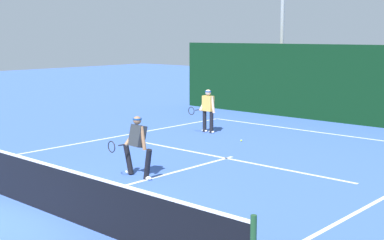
# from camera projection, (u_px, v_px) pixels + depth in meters

# --- Properties ---
(ground_plane) EXTENTS (80.00, 80.00, 0.00)m
(ground_plane) POSITION_uv_depth(u_px,v_px,m) (38.00, 209.00, 10.92)
(ground_plane) COLOR #3D61BD
(court_line_baseline_far) EXTENTS (9.80, 0.10, 0.01)m
(court_line_baseline_far) POSITION_uv_depth(u_px,v_px,m) (321.00, 133.00, 19.46)
(court_line_baseline_far) COLOR white
(court_line_baseline_far) RESTS_ON ground_plane
(court_line_service) EXTENTS (7.99, 0.10, 0.01)m
(court_line_service) POSITION_uv_depth(u_px,v_px,m) (226.00, 158.00, 15.41)
(court_line_service) COLOR white
(court_line_service) RESTS_ON ground_plane
(court_line_centre) EXTENTS (0.10, 6.40, 0.01)m
(court_line_centre) POSITION_uv_depth(u_px,v_px,m) (152.00, 178.00, 13.26)
(court_line_centre) COLOR white
(court_line_centre) RESTS_ON ground_plane
(tennis_net) EXTENTS (10.74, 0.09, 1.10)m
(tennis_net) POSITION_uv_depth(u_px,v_px,m) (37.00, 184.00, 10.84)
(tennis_net) COLOR #1E4723
(tennis_net) RESTS_ON ground_plane
(player_near) EXTENTS (1.08, 0.84, 1.53)m
(player_near) POSITION_uv_depth(u_px,v_px,m) (137.00, 144.00, 13.27)
(player_near) COLOR black
(player_near) RESTS_ON ground_plane
(player_far) EXTENTS (0.75, 0.81, 1.57)m
(player_far) POSITION_uv_depth(u_px,v_px,m) (208.00, 109.00, 19.36)
(player_far) COLOR black
(player_far) RESTS_ON ground_plane
(tennis_ball) EXTENTS (0.07, 0.07, 0.07)m
(tennis_ball) POSITION_uv_depth(u_px,v_px,m) (241.00, 141.00, 17.83)
(tennis_ball) COLOR #D1E033
(tennis_ball) RESTS_ON ground_plane
(back_fence_windscreen) EXTENTS (17.39, 0.12, 3.13)m
(back_fence_windscreen) POSITION_uv_depth(u_px,v_px,m) (354.00, 85.00, 21.05)
(back_fence_windscreen) COLOR black
(back_fence_windscreen) RESTS_ON ground_plane
(light_pole) EXTENTS (0.55, 0.44, 7.39)m
(light_pole) POSITION_uv_depth(u_px,v_px,m) (283.00, 12.00, 24.50)
(light_pole) COLOR #9EA39E
(light_pole) RESTS_ON ground_plane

